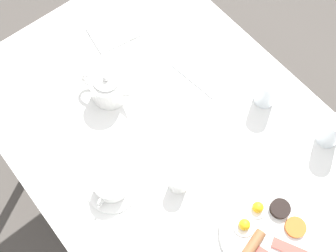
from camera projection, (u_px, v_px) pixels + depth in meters
The scene contains 12 objects.
ground_plane at pixel (168, 192), 1.86m from camera, with size 8.00×8.00×0.00m, color #4C4742.
table at pixel (168, 138), 1.25m from camera, with size 0.86×1.20×0.75m.
breakfast_plate at pixel (268, 232), 1.05m from camera, with size 0.27×0.27×0.04m.
teapot_near at pixel (108, 88), 1.19m from camera, with size 0.11×0.17×0.11m.
teacup_with_saucer_left at pixel (111, 186), 1.08m from camera, with size 0.15×0.15×0.06m.
water_glass_tall at pixel (111, 252), 0.98m from camera, with size 0.07×0.07×0.12m.
water_glass_short at pixel (333, 131), 1.12m from camera, with size 0.07×0.07×0.11m.
wine_glass_spare at pixel (267, 91), 1.18m from camera, with size 0.07×0.07×0.10m.
creamer_jug at pixel (180, 181), 1.08m from camera, with size 0.08×0.05×0.07m.
napkin_folded at pixel (115, 31), 1.32m from camera, with size 0.18×0.14×0.01m.
fork_by_plate at pixel (192, 80), 1.25m from camera, with size 0.03×0.18×0.00m.
knife_by_plate at pixel (20, 93), 1.23m from camera, with size 0.20×0.06×0.00m.
Camera 1 is at (-0.30, -0.37, 1.83)m, focal length 42.00 mm.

